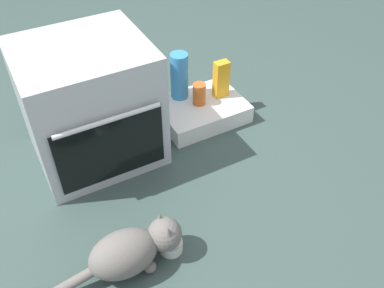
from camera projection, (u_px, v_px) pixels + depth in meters
ground at (124, 204)px, 2.18m from camera, size 8.00×8.00×0.00m
oven at (90, 104)px, 2.25m from camera, size 0.66×0.64×0.68m
pantry_cabinet at (201, 110)px, 2.68m from camera, size 0.53×0.39×0.12m
food_bowl at (171, 245)px, 1.96m from camera, size 0.11×0.11×0.08m
cat at (132, 250)px, 1.83m from camera, size 0.67×0.21×0.23m
sauce_jar at (199, 94)px, 2.59m from camera, size 0.08×0.08×0.14m
water_bottle at (179, 76)px, 2.59m from camera, size 0.11×0.11×0.30m
juice_carton at (221, 79)px, 2.62m from camera, size 0.09×0.06×0.24m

